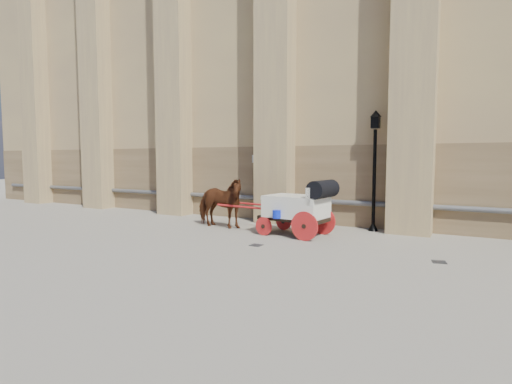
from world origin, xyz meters
The scene contains 7 objects.
ground centered at (0.00, 0.00, 0.00)m, with size 90.00×90.00×0.00m, color gray.
cathedral centered at (2.07, 7.81, 9.01)m, with size 44.80×9.20×19.20m.
horse centered at (-2.23, 1.54, 0.91)m, with size 0.98×2.16×1.82m, color #582D15.
carriage centered at (0.93, 1.48, 0.99)m, with size 4.30×1.63×1.84m.
street_lamp centered at (2.83, 3.55, 2.22)m, with size 0.39×0.39×4.15m.
drain_grate_near centered at (0.38, -0.47, 0.01)m, with size 0.32×0.32×0.01m, color black.
drain_grate_far centered at (5.18, -0.01, 0.01)m, with size 0.32×0.32×0.01m, color black.
Camera 1 is at (5.80, -10.45, 2.49)m, focal length 28.00 mm.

